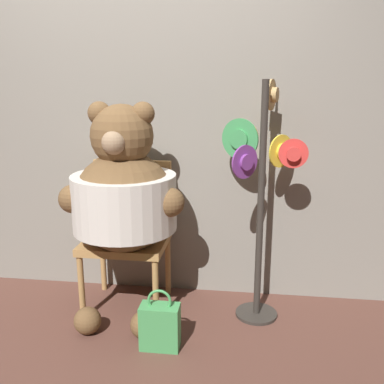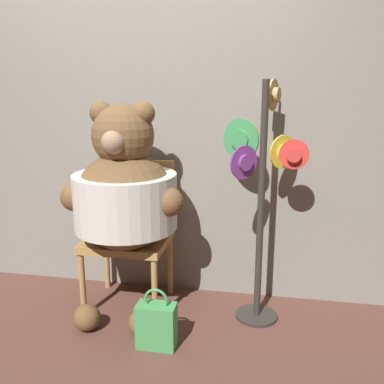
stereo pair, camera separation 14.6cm
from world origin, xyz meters
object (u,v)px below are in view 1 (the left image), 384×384
Objects in this scene: chair at (129,227)px; hat_display_rack at (261,183)px; handbag_on_ground at (160,326)px; teddy_bear at (124,196)px.

hat_display_rack is at bearing -4.42° from chair.
chair is 2.67× the size of handbag_on_ground.
hat_display_rack reaches higher than teddy_bear.
hat_display_rack is 4.14× the size of handbag_on_ground.
chair is at bearing 98.27° from teddy_bear.
chair is 0.71× the size of teddy_bear.
teddy_bear is 0.88m from hat_display_rack.
handbag_on_ground is at bearing -51.55° from teddy_bear.
handbag_on_ground is at bearing -59.26° from chair.
teddy_bear is 0.84m from handbag_on_ground.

